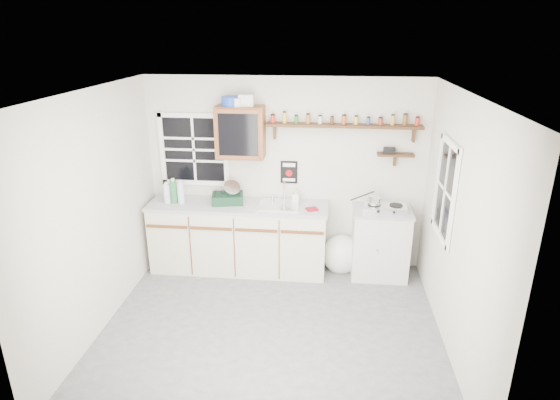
{
  "coord_description": "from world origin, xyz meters",
  "views": [
    {
      "loc": [
        0.54,
        -4.23,
        3.04
      ],
      "look_at": [
        0.04,
        0.55,
        1.27
      ],
      "focal_mm": 30.0,
      "sensor_mm": 36.0,
      "label": 1
    }
  ],
  "objects_px": {
    "right_cabinet": "(380,242)",
    "upper_cabinet": "(240,132)",
    "spice_shelf": "(344,125)",
    "hotplate": "(385,207)",
    "main_cabinet": "(239,237)",
    "dish_rack": "(229,196)"
  },
  "relations": [
    {
      "from": "main_cabinet",
      "to": "hotplate",
      "type": "bearing_deg",
      "value": 0.17
    },
    {
      "from": "upper_cabinet",
      "to": "dish_rack",
      "type": "distance_m",
      "value": 0.83
    },
    {
      "from": "main_cabinet",
      "to": "spice_shelf",
      "type": "xyz_separation_m",
      "value": [
        1.32,
        0.21,
        1.47
      ]
    },
    {
      "from": "main_cabinet",
      "to": "spice_shelf",
      "type": "height_order",
      "value": "spice_shelf"
    },
    {
      "from": "right_cabinet",
      "to": "upper_cabinet",
      "type": "bearing_deg",
      "value": 176.24
    },
    {
      "from": "main_cabinet",
      "to": "spice_shelf",
      "type": "bearing_deg",
      "value": 9.2
    },
    {
      "from": "upper_cabinet",
      "to": "spice_shelf",
      "type": "xyz_separation_m",
      "value": [
        1.28,
        0.07,
        0.11
      ]
    },
    {
      "from": "dish_rack",
      "to": "hotplate",
      "type": "xyz_separation_m",
      "value": [
        1.98,
        -0.04,
        -0.07
      ]
    },
    {
      "from": "right_cabinet",
      "to": "upper_cabinet",
      "type": "height_order",
      "value": "upper_cabinet"
    },
    {
      "from": "main_cabinet",
      "to": "right_cabinet",
      "type": "distance_m",
      "value": 1.84
    },
    {
      "from": "hotplate",
      "to": "right_cabinet",
      "type": "bearing_deg",
      "value": 147.77
    },
    {
      "from": "dish_rack",
      "to": "upper_cabinet",
      "type": "bearing_deg",
      "value": 22.86
    },
    {
      "from": "hotplate",
      "to": "upper_cabinet",
      "type": "bearing_deg",
      "value": -179.28
    },
    {
      "from": "right_cabinet",
      "to": "spice_shelf",
      "type": "xyz_separation_m",
      "value": [
        -0.52,
        0.19,
        1.47
      ]
    },
    {
      "from": "upper_cabinet",
      "to": "dish_rack",
      "type": "relative_size",
      "value": 1.47
    },
    {
      "from": "right_cabinet",
      "to": "hotplate",
      "type": "relative_size",
      "value": 1.63
    },
    {
      "from": "right_cabinet",
      "to": "upper_cabinet",
      "type": "relative_size",
      "value": 1.4
    },
    {
      "from": "spice_shelf",
      "to": "dish_rack",
      "type": "height_order",
      "value": "spice_shelf"
    },
    {
      "from": "main_cabinet",
      "to": "spice_shelf",
      "type": "relative_size",
      "value": 1.21
    },
    {
      "from": "spice_shelf",
      "to": "dish_rack",
      "type": "distance_m",
      "value": 1.71
    },
    {
      "from": "dish_rack",
      "to": "hotplate",
      "type": "bearing_deg",
      "value": -11.54
    },
    {
      "from": "spice_shelf",
      "to": "dish_rack",
      "type": "bearing_deg",
      "value": -173.17
    }
  ]
}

